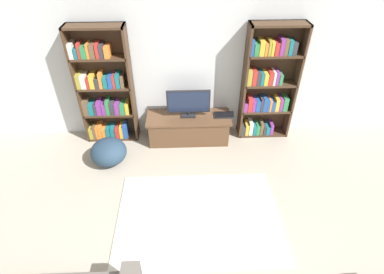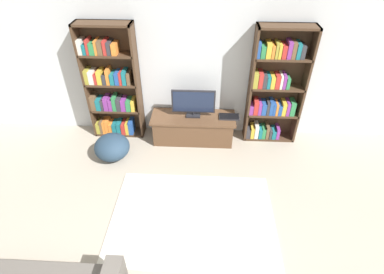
{
  "view_description": "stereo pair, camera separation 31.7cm",
  "coord_description": "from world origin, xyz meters",
  "px_view_note": "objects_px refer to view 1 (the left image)",
  "views": [
    {
      "loc": [
        -0.15,
        -0.43,
        3.31
      ],
      "look_at": [
        -0.01,
        3.02,
        0.7
      ],
      "focal_mm": 28.0,
      "sensor_mm": 36.0,
      "label": 1
    },
    {
      "loc": [
        0.17,
        -0.43,
        3.31
      ],
      "look_at": [
        -0.01,
        3.02,
        0.7
      ],
      "focal_mm": 28.0,
      "sensor_mm": 36.0,
      "label": 2
    }
  ],
  "objects_px": {
    "bookshelf_left": "(104,90)",
    "beanbag_ottoman": "(109,152)",
    "tv_stand": "(189,128)",
    "laptop": "(224,115)",
    "bookshelf_right": "(267,85)",
    "television": "(188,103)"
  },
  "relations": [
    {
      "from": "bookshelf_left",
      "to": "beanbag_ottoman",
      "type": "height_order",
      "value": "bookshelf_left"
    },
    {
      "from": "tv_stand",
      "to": "beanbag_ottoman",
      "type": "distance_m",
      "value": 1.43
    },
    {
      "from": "bookshelf_left",
      "to": "laptop",
      "type": "relative_size",
      "value": 5.81
    },
    {
      "from": "bookshelf_left",
      "to": "tv_stand",
      "type": "xyz_separation_m",
      "value": [
        1.39,
        -0.15,
        -0.7
      ]
    },
    {
      "from": "bookshelf_right",
      "to": "laptop",
      "type": "distance_m",
      "value": 0.87
    },
    {
      "from": "television",
      "to": "laptop",
      "type": "relative_size",
      "value": 2.12
    },
    {
      "from": "bookshelf_right",
      "to": "beanbag_ottoman",
      "type": "bearing_deg",
      "value": -164.54
    },
    {
      "from": "tv_stand",
      "to": "television",
      "type": "distance_m",
      "value": 0.5
    },
    {
      "from": "bookshelf_right",
      "to": "television",
      "type": "relative_size",
      "value": 2.73
    },
    {
      "from": "tv_stand",
      "to": "television",
      "type": "bearing_deg",
      "value": 90.0
    },
    {
      "from": "bookshelf_left",
      "to": "laptop",
      "type": "xyz_separation_m",
      "value": [
        2.01,
        -0.14,
        -0.45
      ]
    },
    {
      "from": "laptop",
      "to": "television",
      "type": "bearing_deg",
      "value": 178.48
    },
    {
      "from": "tv_stand",
      "to": "television",
      "type": "relative_size",
      "value": 1.98
    },
    {
      "from": "bookshelf_left",
      "to": "bookshelf_right",
      "type": "relative_size",
      "value": 1.0
    },
    {
      "from": "bookshelf_right",
      "to": "laptop",
      "type": "bearing_deg",
      "value": -168.57
    },
    {
      "from": "television",
      "to": "laptop",
      "type": "xyz_separation_m",
      "value": [
        0.62,
        -0.02,
        -0.25
      ]
    },
    {
      "from": "laptop",
      "to": "beanbag_ottoman",
      "type": "bearing_deg",
      "value": -163.1
    },
    {
      "from": "laptop",
      "to": "bookshelf_left",
      "type": "bearing_deg",
      "value": 175.94
    },
    {
      "from": "bookshelf_right",
      "to": "television",
      "type": "bearing_deg",
      "value": -174.53
    },
    {
      "from": "bookshelf_right",
      "to": "bookshelf_left",
      "type": "bearing_deg",
      "value": -179.98
    },
    {
      "from": "beanbag_ottoman",
      "to": "television",
      "type": "bearing_deg",
      "value": 24.67
    },
    {
      "from": "tv_stand",
      "to": "television",
      "type": "height_order",
      "value": "television"
    }
  ]
}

